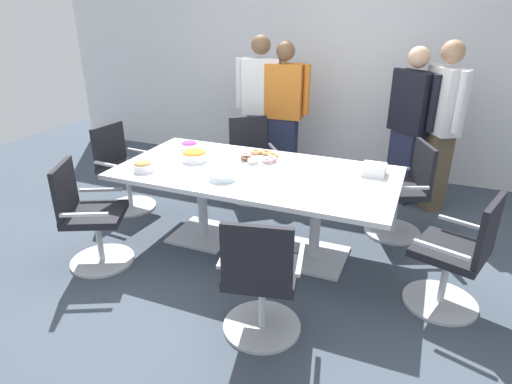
{
  "coord_description": "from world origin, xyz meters",
  "views": [
    {
      "loc": [
        1.34,
        -3.25,
        2.07
      ],
      "look_at": [
        0.0,
        0.0,
        0.55
      ],
      "focal_mm": 30.44,
      "sensor_mm": 36.0,
      "label": 1
    }
  ],
  "objects_px": {
    "snack_bowl_chips_orange": "(194,155)",
    "donut_platter": "(260,157)",
    "napkin_pile": "(374,170)",
    "office_chair_5": "(251,163)",
    "person_standing_3": "(440,125)",
    "office_chair_0": "(123,172)",
    "office_chair_4": "(403,195)",
    "office_chair_2": "(261,283)",
    "plate_stack": "(222,177)",
    "conference_table": "(256,184)",
    "office_chair_1": "(90,220)",
    "snack_bowl_cookies": "(143,166)",
    "snack_bowl_candy_mix": "(189,145)",
    "person_standing_1": "(284,112)",
    "person_standing_0": "(261,107)",
    "office_chair_3": "(457,260)",
    "person_standing_2": "(409,125)"
  },
  "relations": [
    {
      "from": "snack_bowl_chips_orange",
      "to": "donut_platter",
      "type": "height_order",
      "value": "snack_bowl_chips_orange"
    },
    {
      "from": "office_chair_2",
      "to": "office_chair_5",
      "type": "relative_size",
      "value": 1.0
    },
    {
      "from": "person_standing_0",
      "to": "donut_platter",
      "type": "height_order",
      "value": "person_standing_0"
    },
    {
      "from": "office_chair_1",
      "to": "person_standing_3",
      "type": "relative_size",
      "value": 0.52
    },
    {
      "from": "office_chair_5",
      "to": "donut_platter",
      "type": "relative_size",
      "value": 2.46
    },
    {
      "from": "office_chair_0",
      "to": "office_chair_4",
      "type": "relative_size",
      "value": 1.0
    },
    {
      "from": "office_chair_3",
      "to": "office_chair_1",
      "type": "bearing_deg",
      "value": 118.21
    },
    {
      "from": "person_standing_1",
      "to": "napkin_pile",
      "type": "relative_size",
      "value": 8.88
    },
    {
      "from": "donut_platter",
      "to": "napkin_pile",
      "type": "bearing_deg",
      "value": 0.14
    },
    {
      "from": "person_standing_0",
      "to": "plate_stack",
      "type": "distance_m",
      "value": 2.01
    },
    {
      "from": "snack_bowl_cookies",
      "to": "napkin_pile",
      "type": "height_order",
      "value": "snack_bowl_cookies"
    },
    {
      "from": "office_chair_0",
      "to": "person_standing_3",
      "type": "bearing_deg",
      "value": 117.58
    },
    {
      "from": "snack_bowl_chips_orange",
      "to": "office_chair_4",
      "type": "bearing_deg",
      "value": 22.46
    },
    {
      "from": "donut_platter",
      "to": "napkin_pile",
      "type": "distance_m",
      "value": 1.04
    },
    {
      "from": "donut_platter",
      "to": "napkin_pile",
      "type": "relative_size",
      "value": 1.94
    },
    {
      "from": "office_chair_2",
      "to": "person_standing_0",
      "type": "relative_size",
      "value": 0.52
    },
    {
      "from": "office_chair_0",
      "to": "napkin_pile",
      "type": "relative_size",
      "value": 4.78
    },
    {
      "from": "person_standing_1",
      "to": "snack_bowl_chips_orange",
      "type": "distance_m",
      "value": 1.68
    },
    {
      "from": "donut_platter",
      "to": "office_chair_2",
      "type": "bearing_deg",
      "value": -67.69
    },
    {
      "from": "office_chair_2",
      "to": "person_standing_3",
      "type": "relative_size",
      "value": 0.52
    },
    {
      "from": "office_chair_5",
      "to": "napkin_pile",
      "type": "bearing_deg",
      "value": 116.55
    },
    {
      "from": "conference_table",
      "to": "napkin_pile",
      "type": "relative_size",
      "value": 12.6
    },
    {
      "from": "office_chair_2",
      "to": "plate_stack",
      "type": "relative_size",
      "value": 4.22
    },
    {
      "from": "office_chair_1",
      "to": "office_chair_2",
      "type": "height_order",
      "value": "same"
    },
    {
      "from": "office_chair_1",
      "to": "donut_platter",
      "type": "distance_m",
      "value": 1.58
    },
    {
      "from": "office_chair_5",
      "to": "snack_bowl_cookies",
      "type": "relative_size",
      "value": 5.29
    },
    {
      "from": "office_chair_5",
      "to": "person_standing_0",
      "type": "height_order",
      "value": "person_standing_0"
    },
    {
      "from": "office_chair_1",
      "to": "snack_bowl_cookies",
      "type": "distance_m",
      "value": 0.63
    },
    {
      "from": "office_chair_1",
      "to": "person_standing_0",
      "type": "distance_m",
      "value": 2.56
    },
    {
      "from": "conference_table",
      "to": "person_standing_1",
      "type": "distance_m",
      "value": 1.73
    },
    {
      "from": "snack_bowl_chips_orange",
      "to": "donut_platter",
      "type": "xyz_separation_m",
      "value": [
        0.54,
        0.26,
        -0.03
      ]
    },
    {
      "from": "office_chair_5",
      "to": "person_standing_3",
      "type": "bearing_deg",
      "value": 159.0
    },
    {
      "from": "person_standing_0",
      "to": "person_standing_1",
      "type": "height_order",
      "value": "person_standing_0"
    },
    {
      "from": "person_standing_3",
      "to": "donut_platter",
      "type": "xyz_separation_m",
      "value": [
        -1.52,
        -1.27,
        -0.15
      ]
    },
    {
      "from": "office_chair_1",
      "to": "person_standing_3",
      "type": "distance_m",
      "value": 3.55
    },
    {
      "from": "snack_bowl_chips_orange",
      "to": "napkin_pile",
      "type": "relative_size",
      "value": 1.27
    },
    {
      "from": "conference_table",
      "to": "office_chair_5",
      "type": "distance_m",
      "value": 1.18
    },
    {
      "from": "office_chair_3",
      "to": "person_standing_3",
      "type": "bearing_deg",
      "value": 24.86
    },
    {
      "from": "person_standing_3",
      "to": "snack_bowl_cookies",
      "type": "distance_m",
      "value": 3.03
    },
    {
      "from": "person_standing_2",
      "to": "office_chair_0",
      "type": "bearing_deg",
      "value": 64.84
    },
    {
      "from": "conference_table",
      "to": "office_chair_2",
      "type": "bearing_deg",
      "value": -66.04
    },
    {
      "from": "conference_table",
      "to": "office_chair_3",
      "type": "relative_size",
      "value": 2.64
    },
    {
      "from": "snack_bowl_chips_orange",
      "to": "snack_bowl_candy_mix",
      "type": "xyz_separation_m",
      "value": [
        -0.22,
        0.28,
        -0.01
      ]
    },
    {
      "from": "office_chair_0",
      "to": "snack_bowl_chips_orange",
      "type": "bearing_deg",
      "value": 82.31
    },
    {
      "from": "person_standing_3",
      "to": "napkin_pile",
      "type": "relative_size",
      "value": 9.25
    },
    {
      "from": "conference_table",
      "to": "office_chair_5",
      "type": "xyz_separation_m",
      "value": [
        -0.49,
        1.05,
        -0.22
      ]
    },
    {
      "from": "office_chair_1",
      "to": "snack_bowl_cookies",
      "type": "bearing_deg",
      "value": 117.73
    },
    {
      "from": "donut_platter",
      "to": "office_chair_4",
      "type": "bearing_deg",
      "value": 20.9
    },
    {
      "from": "office_chair_3",
      "to": "person_standing_2",
      "type": "relative_size",
      "value": 0.54
    },
    {
      "from": "office_chair_2",
      "to": "office_chair_3",
      "type": "xyz_separation_m",
      "value": [
        1.18,
        0.79,
        0.0
      ]
    }
  ]
}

